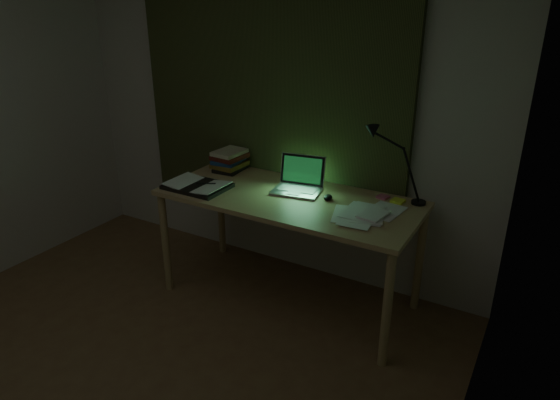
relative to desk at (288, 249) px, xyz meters
The scene contains 12 objects.
wall_back 1.06m from the desk, 132.25° to the left, with size 3.50×0.00×2.50m, color beige.
wall_right 2.20m from the desk, 49.14° to the right, with size 0.00×4.00×2.50m, color beige.
curtain 1.21m from the desk, 134.82° to the left, with size 2.20×0.06×2.00m, color #2E361B.
desk is the anchor object (origin of this frame).
laptop 0.52m from the desk, 84.27° to the left, with size 0.32×0.36×0.23m, color silver, non-canonical shape.
open_textbook 0.78m from the desk, 163.84° to the right, with size 0.43×0.31×0.04m, color white, non-canonical shape.
book_stack 0.85m from the desk, 159.88° to the left, with size 0.21×0.25×0.16m, color white, non-canonical shape.
loose_papers 0.70m from the desk, ahead, with size 0.32×0.34×0.02m, color white, non-canonical shape.
mouse 0.49m from the desk, 17.59° to the left, with size 0.05×0.08×0.03m, color black.
sticky_yellow 0.83m from the desk, 21.74° to the left, with size 0.08×0.08×0.02m, color #F2FF35.
sticky_pink 0.75m from the desk, 27.41° to the left, with size 0.07×0.07×0.01m, color #D05178.
desk_lamp 1.07m from the desk, 21.25° to the left, with size 0.34×0.26×0.51m, color black, non-canonical shape.
Camera 1 is at (1.92, -1.19, 2.07)m, focal length 32.00 mm.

